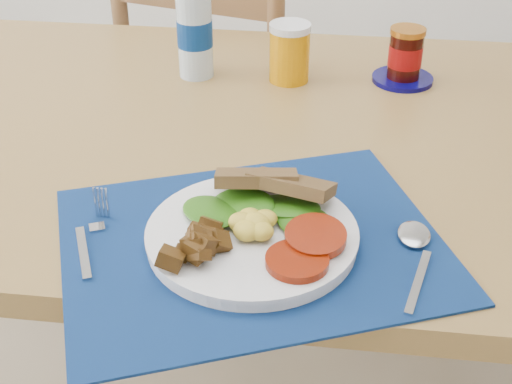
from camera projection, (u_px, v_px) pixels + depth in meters
table at (154, 163)px, 1.24m from camera, size 1.40×0.90×0.75m
chair_far at (219, 49)px, 1.82m from camera, size 0.56×0.55×1.25m
placemat at (252, 243)px, 0.91m from camera, size 0.58×0.52×0.00m
breakfast_plate at (247, 231)px, 0.90m from camera, size 0.27×0.27×0.06m
fork at (92, 236)px, 0.91m from camera, size 0.05×0.15×0.00m
spoon at (415, 249)px, 0.89m from camera, size 0.04×0.18×0.01m
water_bottle at (194, 25)px, 1.31m from camera, size 0.07×0.07×0.23m
juice_glass at (289, 54)px, 1.31m from camera, size 0.07×0.07×0.10m
jam_on_saucer at (405, 58)px, 1.31m from camera, size 0.11×0.11×0.10m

